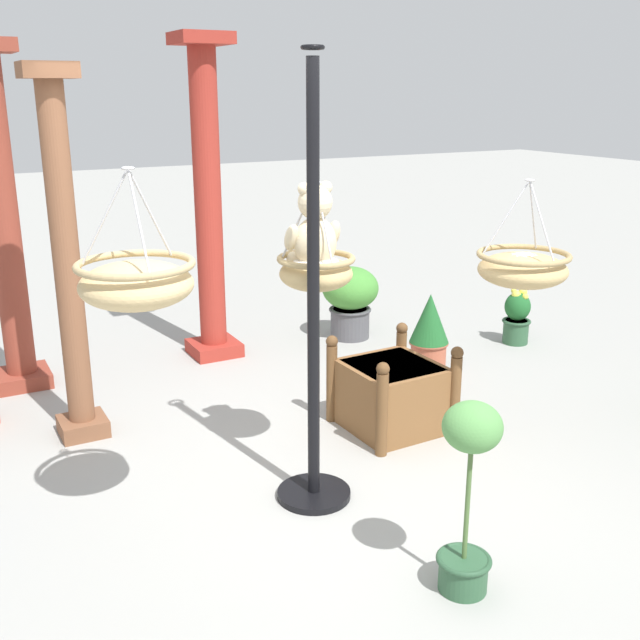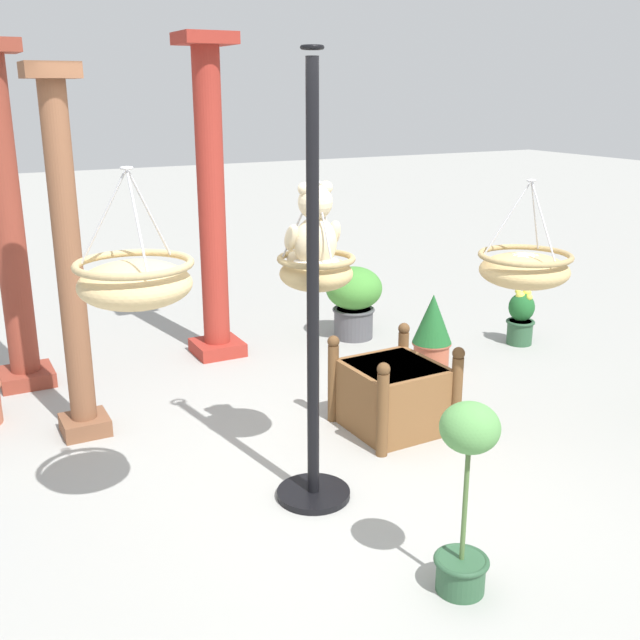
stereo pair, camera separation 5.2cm
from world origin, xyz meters
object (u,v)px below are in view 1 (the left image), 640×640
at_px(display_pole_central, 314,371).
at_px(wooden_planter_box, 392,393).
at_px(potted_plant_flowering_red, 517,317).
at_px(greenhouse_pillar_left, 5,229).
at_px(potted_plant_trailing_ivy, 350,298).
at_px(potted_plant_fern_front, 468,489).
at_px(hanging_basket_with_teddy, 316,271).
at_px(hanging_basket_right_low, 523,268).
at_px(teddy_bear, 314,232).
at_px(greenhouse_pillar_far_back, 67,268).
at_px(greenhouse_pillar_right, 208,208).
at_px(potted_plant_bushy_green, 429,332).
at_px(hanging_basket_left_high, 136,282).

height_order(display_pole_central, wooden_planter_box, display_pole_central).
bearing_deg(potted_plant_flowering_red, greenhouse_pillar_left, 165.66).
bearing_deg(potted_plant_trailing_ivy, potted_plant_fern_front, -112.45).
relative_size(potted_plant_flowering_red, potted_plant_trailing_ivy, 0.77).
bearing_deg(potted_plant_flowering_red, hanging_basket_with_teddy, -154.77).
distance_m(hanging_basket_right_low, potted_plant_fern_front, 1.83).
height_order(wooden_planter_box, potted_plant_flowering_red, wooden_planter_box).
bearing_deg(hanging_basket_with_teddy, teddy_bear, 90.00).
bearing_deg(greenhouse_pillar_far_back, potted_plant_trailing_ivy, 19.56).
xyz_separation_m(greenhouse_pillar_left, wooden_planter_box, (2.22, -2.12, -1.03)).
bearing_deg(potted_plant_fern_front, greenhouse_pillar_left, 111.46).
xyz_separation_m(greenhouse_pillar_left, potted_plant_flowering_red, (4.32, -1.11, -1.04)).
relative_size(teddy_bear, greenhouse_pillar_far_back, 0.21).
relative_size(greenhouse_pillar_right, potted_plant_trailing_ivy, 3.94).
bearing_deg(potted_plant_trailing_ivy, potted_plant_bushy_green, -83.33).
bearing_deg(hanging_basket_left_high, potted_plant_fern_front, -40.95).
xyz_separation_m(display_pole_central, potted_plant_flowering_red, (3.05, 1.61, -0.55)).
bearing_deg(potted_plant_trailing_ivy, potted_plant_flowering_red, -34.58).
xyz_separation_m(hanging_basket_left_high, greenhouse_pillar_left, (-0.29, 2.78, -0.16)).
distance_m(greenhouse_pillar_right, potted_plant_bushy_green, 2.20).
bearing_deg(teddy_bear, hanging_basket_right_low, -11.85).
distance_m(potted_plant_flowering_red, potted_plant_trailing_ivy, 1.60).
distance_m(hanging_basket_left_high, potted_plant_bushy_green, 3.39).
bearing_deg(hanging_basket_right_low, potted_plant_trailing_ivy, 85.08).
height_order(hanging_basket_with_teddy, potted_plant_trailing_ivy, hanging_basket_with_teddy).
bearing_deg(greenhouse_pillar_left, teddy_bear, -59.74).
bearing_deg(hanging_basket_with_teddy, display_pole_central, -120.96).
relative_size(hanging_basket_left_high, greenhouse_pillar_left, 0.25).
bearing_deg(greenhouse_pillar_left, display_pole_central, -64.85).
bearing_deg(greenhouse_pillar_far_back, hanging_basket_right_low, -31.28).
bearing_deg(display_pole_central, potted_plant_trailing_ivy, 55.48).
bearing_deg(hanging_basket_with_teddy, potted_plant_flowering_red, 25.23).
relative_size(potted_plant_fern_front, potted_plant_flowering_red, 1.82).
xyz_separation_m(teddy_bear, hanging_basket_left_high, (-1.14, -0.33, -0.09)).
bearing_deg(potted_plant_bushy_green, teddy_bear, -146.52).
height_order(hanging_basket_left_high, potted_plant_bushy_green, hanging_basket_left_high).
height_order(greenhouse_pillar_right, potted_plant_fern_front, greenhouse_pillar_right).
height_order(hanging_basket_right_low, wooden_planter_box, hanging_basket_right_low).
bearing_deg(display_pole_central, potted_plant_flowering_red, 27.92).
height_order(teddy_bear, wooden_planter_box, teddy_bear).
bearing_deg(potted_plant_trailing_ivy, display_pole_central, -124.52).
height_order(hanging_basket_left_high, potted_plant_trailing_ivy, hanging_basket_left_high).
xyz_separation_m(hanging_basket_right_low, potted_plant_bushy_green, (0.35, 1.42, -0.89)).
xyz_separation_m(teddy_bear, potted_plant_trailing_ivy, (1.58, 2.25, -1.14)).
xyz_separation_m(display_pole_central, hanging_basket_right_low, (1.52, -0.01, 0.44)).
height_order(hanging_basket_left_high, greenhouse_pillar_left, greenhouse_pillar_left).
xyz_separation_m(display_pole_central, potted_plant_fern_front, (0.23, -1.12, -0.26)).
xyz_separation_m(greenhouse_pillar_left, greenhouse_pillar_right, (1.66, -0.03, 0.05)).
height_order(hanging_basket_with_teddy, hanging_basket_right_low, hanging_basket_with_teddy).
height_order(teddy_bear, greenhouse_pillar_left, greenhouse_pillar_left).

